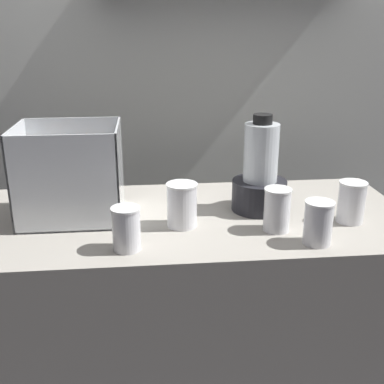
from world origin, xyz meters
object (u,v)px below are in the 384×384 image
at_px(juice_cup_pomegranate_middle, 277,212).
at_px(blender_pitcher, 260,176).
at_px(juice_cup_carrot_right, 318,225).
at_px(juice_cup_carrot_far_right, 351,204).
at_px(carrot_display_bin, 72,189).
at_px(juice_cup_carrot_far_left, 126,231).
at_px(juice_cup_orange_left, 182,207).

bearing_deg(juice_cup_pomegranate_middle, blender_pitcher, 94.53).
bearing_deg(juice_cup_carrot_right, juice_cup_carrot_far_right, 42.10).
distance_m(carrot_display_bin, blender_pitcher, 0.60).
height_order(juice_cup_carrot_far_left, juice_cup_orange_left, juice_cup_orange_left).
bearing_deg(juice_cup_orange_left, juice_cup_carrot_far_left, -138.13).
distance_m(juice_cup_carrot_right, juice_cup_carrot_far_right, 0.21).
distance_m(blender_pitcher, juice_cup_pomegranate_middle, 0.18).
bearing_deg(juice_cup_carrot_right, juice_cup_carrot_far_left, 178.39).
distance_m(blender_pitcher, juice_cup_carrot_far_right, 0.29).
xyz_separation_m(carrot_display_bin, juice_cup_carrot_right, (0.70, -0.27, -0.04)).
height_order(juice_cup_orange_left, juice_cup_pomegranate_middle, juice_cup_orange_left).
distance_m(blender_pitcher, juice_cup_orange_left, 0.29).
relative_size(blender_pitcher, juice_cup_carrot_far_right, 2.45).
bearing_deg(juice_cup_carrot_far_left, juice_cup_carrot_right, -1.61).
xyz_separation_m(juice_cup_carrot_far_left, juice_cup_carrot_right, (0.53, -0.01, 0.00)).
distance_m(blender_pitcher, juice_cup_carrot_far_left, 0.50).
xyz_separation_m(blender_pitcher, juice_cup_carrot_right, (0.10, -0.27, -0.06)).
relative_size(juice_cup_pomegranate_middle, juice_cup_carrot_far_right, 1.01).
height_order(juice_cup_carrot_far_left, juice_cup_pomegranate_middle, juice_cup_pomegranate_middle).
height_order(juice_cup_carrot_far_left, juice_cup_carrot_right, juice_cup_carrot_right).
bearing_deg(juice_cup_carrot_far_left, juice_cup_orange_left, 41.87).
distance_m(carrot_display_bin, juice_cup_carrot_right, 0.75).
relative_size(blender_pitcher, juice_cup_orange_left, 2.35).
xyz_separation_m(juice_cup_orange_left, juice_cup_carrot_far_right, (0.52, -0.02, -0.00)).
bearing_deg(carrot_display_bin, juice_cup_carrot_far_right, -8.42).
distance_m(juice_cup_carrot_far_left, juice_cup_pomegranate_middle, 0.44).
height_order(carrot_display_bin, juice_cup_carrot_far_left, carrot_display_bin).
bearing_deg(blender_pitcher, juice_cup_orange_left, -157.34).
xyz_separation_m(carrot_display_bin, juice_cup_orange_left, (0.34, -0.11, -0.03)).
distance_m(juice_cup_orange_left, juice_cup_carrot_right, 0.40).
bearing_deg(blender_pitcher, juice_cup_carrot_right, -69.10).
bearing_deg(juice_cup_carrot_right, carrot_display_bin, 159.16).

